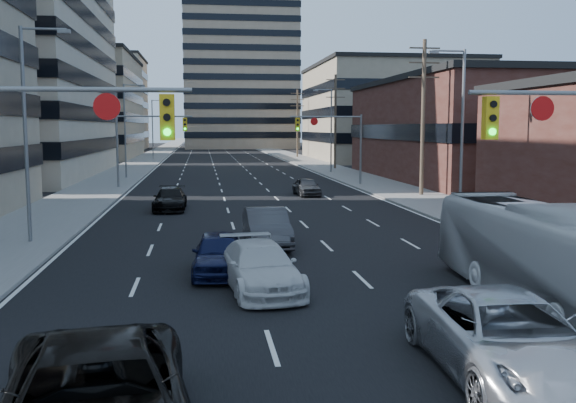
% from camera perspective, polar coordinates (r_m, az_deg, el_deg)
% --- Properties ---
extents(road_surface, '(18.00, 300.00, 0.02)m').
position_cam_1_polar(road_surface, '(137.93, -6.31, 4.52)').
color(road_surface, black).
rests_on(road_surface, ground).
extents(sidewalk_left, '(5.00, 300.00, 0.15)m').
position_cam_1_polar(sidewalk_left, '(138.13, -11.10, 4.47)').
color(sidewalk_left, slate).
rests_on(sidewalk_left, ground).
extents(sidewalk_right, '(5.00, 300.00, 0.15)m').
position_cam_1_polar(sidewalk_right, '(138.68, -1.54, 4.60)').
color(sidewalk_right, slate).
rests_on(sidewalk_right, ground).
extents(office_left_far, '(20.00, 30.00, 16.00)m').
position_cam_1_polar(office_left_far, '(109.82, -18.71, 7.87)').
color(office_left_far, gray).
rests_on(office_left_far, ground).
extents(storefront_right_mid, '(20.00, 30.00, 9.00)m').
position_cam_1_polar(storefront_right_mid, '(63.92, 17.71, 5.92)').
color(storefront_right_mid, '#472119').
rests_on(storefront_right_mid, ground).
extents(office_right_far, '(22.00, 28.00, 14.00)m').
position_cam_1_polar(office_right_far, '(99.91, 8.87, 7.72)').
color(office_right_far, gray).
rests_on(office_right_far, ground).
extents(apartment_tower, '(26.00, 26.00, 58.00)m').
position_cam_1_polar(apartment_tower, '(159.90, -4.40, 15.25)').
color(apartment_tower, gray).
rests_on(apartment_tower, ground).
extents(bg_block_left, '(24.00, 24.00, 20.00)m').
position_cam_1_polar(bg_block_left, '(149.94, -17.32, 8.25)').
color(bg_block_left, '#ADA089').
rests_on(bg_block_left, ground).
extents(bg_block_right, '(22.00, 22.00, 12.00)m').
position_cam_1_polar(bg_block_right, '(142.25, 6.76, 6.99)').
color(bg_block_right, gray).
rests_on(bg_block_right, ground).
extents(signal_near_left, '(6.59, 0.33, 6.00)m').
position_cam_1_polar(signal_near_left, '(16.35, -22.47, 4.06)').
color(signal_near_left, slate).
rests_on(signal_near_left, ground).
extents(signal_far_left, '(6.09, 0.33, 6.00)m').
position_cam_1_polar(signal_far_left, '(52.99, -12.48, 5.79)').
color(signal_far_left, slate).
rests_on(signal_far_left, ground).
extents(signal_far_right, '(6.09, 0.33, 6.00)m').
position_cam_1_polar(signal_far_right, '(53.93, 4.10, 5.94)').
color(signal_far_right, slate).
rests_on(signal_far_right, ground).
extents(utility_pole_block, '(2.20, 0.28, 11.00)m').
position_cam_1_polar(utility_pole_block, '(46.47, 11.92, 7.53)').
color(utility_pole_block, '#4C3D2D').
rests_on(utility_pole_block, ground).
extents(utility_pole_midblock, '(2.20, 0.28, 11.00)m').
position_cam_1_polar(utility_pole_midblock, '(75.42, 4.23, 7.24)').
color(utility_pole_midblock, '#4C3D2D').
rests_on(utility_pole_midblock, ground).
extents(utility_pole_distant, '(2.20, 0.28, 11.00)m').
position_cam_1_polar(utility_pole_distant, '(104.96, 0.83, 7.07)').
color(utility_pole_distant, '#4C3D2D').
rests_on(utility_pole_distant, ground).
extents(streetlight_left_near, '(2.03, 0.22, 9.00)m').
position_cam_1_polar(streetlight_left_near, '(28.68, -22.03, 6.41)').
color(streetlight_left_near, slate).
rests_on(streetlight_left_near, ground).
extents(streetlight_left_mid, '(2.03, 0.22, 9.00)m').
position_cam_1_polar(streetlight_left_mid, '(63.20, -14.16, 6.53)').
color(streetlight_left_mid, slate).
rests_on(streetlight_left_mid, ground).
extents(streetlight_left_far, '(2.03, 0.22, 9.00)m').
position_cam_1_polar(streetlight_left_far, '(98.06, -11.86, 6.54)').
color(streetlight_left_far, slate).
rests_on(streetlight_left_far, ground).
extents(streetlight_right_near, '(2.03, 0.22, 9.00)m').
position_cam_1_polar(streetlight_right_near, '(35.52, 15.00, 6.61)').
color(streetlight_right_near, slate).
rests_on(streetlight_right_near, ground).
extents(streetlight_right_far, '(2.03, 0.22, 9.00)m').
position_cam_1_polar(streetlight_right_far, '(69.16, 3.73, 6.71)').
color(streetlight_right_far, slate).
rests_on(streetlight_right_far, ground).
extents(white_van, '(2.62, 5.16, 1.44)m').
position_cam_1_polar(white_van, '(19.45, -2.51, -5.85)').
color(white_van, silver).
rests_on(white_van, ground).
extents(silver_suv, '(2.91, 6.00, 1.64)m').
position_cam_1_polar(silver_suv, '(13.51, 18.95, -11.38)').
color(silver_suv, '#BABBBF').
rests_on(silver_suv, ground).
extents(transit_bus, '(2.61, 10.23, 2.84)m').
position_cam_1_polar(transit_bus, '(18.97, 21.89, -4.48)').
color(transit_bus, silver).
rests_on(transit_bus, ground).
extents(sedan_blue, '(1.90, 4.29, 1.44)m').
position_cam_1_polar(sedan_blue, '(21.62, -6.18, -4.62)').
color(sedan_blue, black).
rests_on(sedan_blue, ground).
extents(sedan_grey_center, '(1.74, 4.82, 1.58)m').
position_cam_1_polar(sedan_grey_center, '(26.57, -1.93, -2.32)').
color(sedan_grey_center, '#39393B').
rests_on(sedan_grey_center, ground).
extents(sedan_black_far, '(1.96, 4.65, 1.34)m').
position_cam_1_polar(sedan_black_far, '(38.74, -10.44, 0.21)').
color(sedan_black_far, black).
rests_on(sedan_black_far, ground).
extents(sedan_grey_right, '(1.82, 3.92, 1.30)m').
position_cam_1_polar(sedan_grey_right, '(46.38, 1.66, 1.33)').
color(sedan_grey_right, '#373739').
rests_on(sedan_grey_right, ground).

